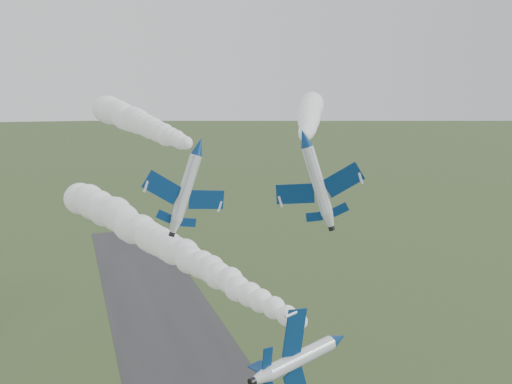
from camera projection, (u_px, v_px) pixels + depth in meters
jet_lead at (339, 339)px, 53.40m from camera, size 5.41×11.24×9.61m
smoke_trail_jet_lead at (158, 240)px, 82.42m from camera, size 30.57×66.99×5.97m
jet_pair_left at (199, 146)px, 69.79m from camera, size 10.14×12.73×4.17m
smoke_trail_jet_pair_left at (136, 121)px, 99.34m from camera, size 11.57×61.21×5.52m
jet_pair_right at (304, 138)px, 74.50m from camera, size 11.24×13.43×4.53m
smoke_trail_jet_pair_right at (309, 116)px, 105.91m from camera, size 28.94×54.20×5.20m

